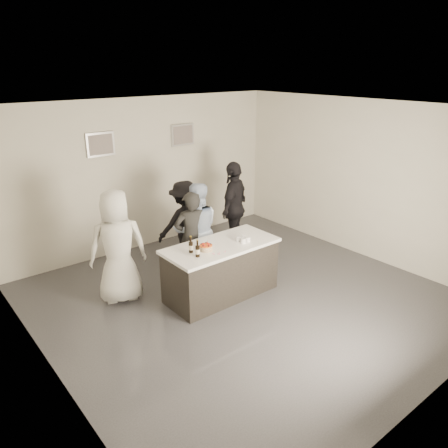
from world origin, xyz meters
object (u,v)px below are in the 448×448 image
Objects in this scene: person_guest_right at (234,207)px; person_guest_back at (185,223)px; beer_bottle_a at (191,245)px; person_guest_left at (118,247)px; person_main_blue at (197,230)px; bar_counter at (221,270)px; person_main_black at (191,238)px; beer_bottle_b at (198,249)px; cake at (206,248)px.

person_guest_right is 1.14× the size of person_guest_back.
beer_bottle_a is 0.14× the size of person_guest_right.
beer_bottle_a is 1.17m from person_guest_left.
person_guest_back is (0.12, 0.53, -0.05)m from person_main_blue.
bar_counter is 0.80m from person_main_black.
beer_bottle_b is at bearing 78.31° from person_main_blue.
person_guest_back reaches higher than cake.
person_guest_right is at bearing 36.63° from beer_bottle_b.
person_main_black is 0.88× the size of person_guest_right.
person_guest_left is (-1.25, 0.19, 0.11)m from person_main_black.
cake is 0.11× the size of person_guest_right.
cake is at bearing 8.77° from person_guest_right.
cake is 0.27m from beer_bottle_b.
person_main_blue is at bearing -131.51° from person_main_black.
person_guest_right is (1.22, 0.43, 0.07)m from person_main_blue.
person_main_black is 0.95× the size of person_main_blue.
cake is 1.55m from person_guest_back.
person_guest_back is (-1.10, 0.11, -0.11)m from person_guest_right.
person_main_blue is (0.21, 0.14, 0.04)m from person_main_black.
beer_bottle_a is at bearing 176.24° from bar_counter.
person_main_blue reaches higher than cake.
bar_counter is at bearing 89.90° from person_guest_back.
person_main_blue is at bearing 49.76° from beer_bottle_a.
person_guest_left is (-1.00, 0.95, -0.02)m from cake.
bar_counter is at bearing 14.86° from beer_bottle_b.
beer_bottle_b is 0.14× the size of person_guest_right.
person_guest_left reaches higher than person_main_blue.
cake is (-0.33, -0.04, 0.49)m from bar_counter.
person_guest_right is (2.69, 0.37, 0.00)m from person_guest_left.
cake is 0.12× the size of person_main_black.
bar_counter is at bearing 13.95° from person_guest_right.
beer_bottle_b reaches higher than bar_counter.
person_main_blue is 0.55m from person_guest_back.
beer_bottle_b is at bearing 146.09° from person_guest_left.
cake is at bearing 156.62° from person_guest_left.
beer_bottle_a is 1.00× the size of beer_bottle_b.
bar_counter is at bearing 7.21° from cake.
beer_bottle_b is 0.16× the size of person_guest_back.
person_guest_left is at bearing 145.62° from bar_counter.
person_main_blue is (0.47, 0.89, -0.09)m from cake.
beer_bottle_b is 1.23m from person_main_blue.
person_main_blue is at bearing 62.49° from cake.
person_main_blue reaches higher than person_guest_back.
bar_counter is 1.09× the size of person_main_blue.
person_main_black is at bearing -168.71° from person_guest_left.
bar_counter is 9.26× the size of cake.
person_guest_right is (1.44, 0.56, 0.11)m from person_main_black.
beer_bottle_a is 2.28m from person_guest_right.
beer_bottle_a is at bearing 73.02° from person_main_blue.
person_guest_left reaches higher than bar_counter.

